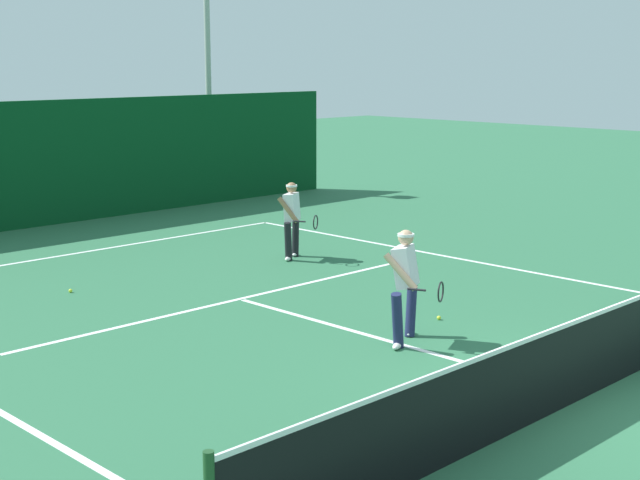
{
  "coord_description": "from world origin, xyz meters",
  "views": [
    {
      "loc": [
        -9.71,
        -5.24,
        3.99
      ],
      "look_at": [
        1.04,
        5.6,
        1.0
      ],
      "focal_mm": 51.91,
      "sensor_mm": 36.0,
      "label": 1
    }
  ],
  "objects_px": {
    "player_near": "(406,281)",
    "tennis_ball": "(439,318)",
    "player_far": "(292,217)",
    "tennis_ball_extra": "(71,291)",
    "light_pole": "(208,53)"
  },
  "relations": [
    {
      "from": "player_far",
      "to": "tennis_ball",
      "type": "distance_m",
      "value": 5.2
    },
    {
      "from": "tennis_ball_extra",
      "to": "tennis_ball",
      "type": "bearing_deg",
      "value": -60.22
    },
    {
      "from": "player_far",
      "to": "light_pole",
      "type": "bearing_deg",
      "value": -147.23
    },
    {
      "from": "player_near",
      "to": "tennis_ball_extra",
      "type": "xyz_separation_m",
      "value": [
        -1.93,
        5.95,
        -0.87
      ]
    },
    {
      "from": "player_near",
      "to": "tennis_ball",
      "type": "relative_size",
      "value": 24.94
    },
    {
      "from": "player_near",
      "to": "player_far",
      "type": "distance_m",
      "value": 5.95
    },
    {
      "from": "player_far",
      "to": "tennis_ball_extra",
      "type": "distance_m",
      "value": 4.79
    },
    {
      "from": "player_near",
      "to": "tennis_ball",
      "type": "bearing_deg",
      "value": 172.32
    },
    {
      "from": "player_far",
      "to": "tennis_ball_extra",
      "type": "height_order",
      "value": "player_far"
    },
    {
      "from": "tennis_ball",
      "to": "light_pole",
      "type": "relative_size",
      "value": 0.01
    },
    {
      "from": "player_far",
      "to": "tennis_ball",
      "type": "bearing_deg",
      "value": 45.02
    },
    {
      "from": "tennis_ball",
      "to": "player_near",
      "type": "bearing_deg",
      "value": -163.76
    },
    {
      "from": "player_near",
      "to": "light_pole",
      "type": "height_order",
      "value": "light_pole"
    },
    {
      "from": "player_near",
      "to": "player_far",
      "type": "height_order",
      "value": "player_near"
    },
    {
      "from": "tennis_ball",
      "to": "light_pole",
      "type": "xyz_separation_m",
      "value": [
        6.45,
        13.94,
        4.15
      ]
    }
  ]
}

